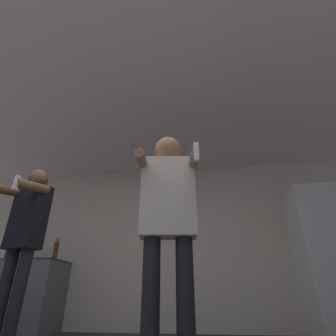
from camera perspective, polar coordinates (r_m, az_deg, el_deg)
The scene contains 8 objects.
wall_back at distance 4.46m, azimuth -3.44°, elevation -15.70°, with size 7.00×0.06×2.55m.
ceiling_slab at distance 3.60m, azimuth -7.45°, elevation 10.05°, with size 7.00×3.50×0.05m.
refrigerator at distance 4.24m, azimuth 30.79°, elevation -16.38°, with size 0.63×0.75×1.87m.
counter at distance 4.81m, azimuth -29.68°, elevation -22.97°, with size 1.20×0.67×0.96m.
bottle_clear_vodka at distance 4.53m, azimuth -23.26°, elevation -16.21°, with size 0.07×0.07×0.32m.
bottle_tall_gin at distance 4.97m, azimuth -31.50°, elevation -15.64°, with size 0.07×0.07×0.29m.
person_woman_foreground at distance 2.04m, azimuth 0.01°, elevation -10.00°, with size 0.52×0.52×1.71m.
person_man_side at distance 3.03m, azimuth -28.73°, elevation -11.68°, with size 0.48×0.54×1.72m.
Camera 1 is at (0.84, -1.29, 0.44)m, focal length 28.00 mm.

